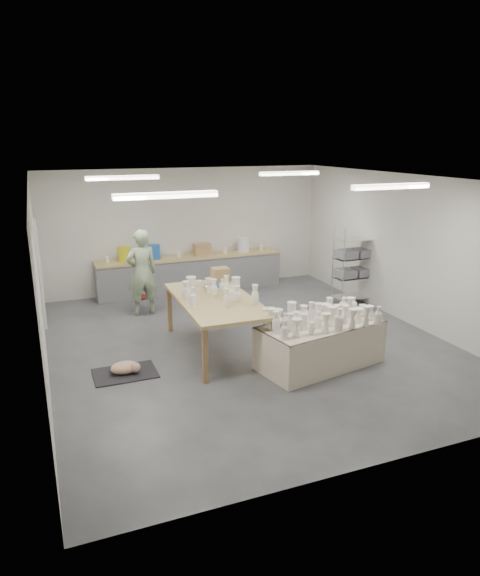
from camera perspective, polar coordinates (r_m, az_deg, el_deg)
name	(u,v)px	position (r m, az deg, el deg)	size (l,w,h in m)	color
room	(241,234)	(9.07, 0.09, 6.07)	(8.00, 8.02, 3.00)	#424449
back_counter	(191,272)	(12.77, -5.50, 1.75)	(4.60, 0.60, 1.24)	tan
wire_shelf	(354,264)	(11.99, 12.55, 2.61)	(0.88, 0.48, 1.80)	silver
drying_table	(320,342)	(8.66, 8.89, -5.90)	(2.22, 1.37, 1.10)	olive
work_table	(216,297)	(9.12, -2.65, -1.02)	(1.33, 2.59, 1.33)	tan
rug	(125,373)	(8.61, -12.65, -9.23)	(1.00, 0.70, 0.02)	black
cat	(126,367)	(8.56, -12.54, -8.60)	(0.50, 0.39, 0.19)	white
potter	(142,272)	(11.11, -10.84, 1.71)	(0.68, 0.44, 1.86)	#95AD86
red_stool	(141,298)	(11.54, -10.94, -1.07)	(0.40, 0.40, 0.32)	#AD181C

